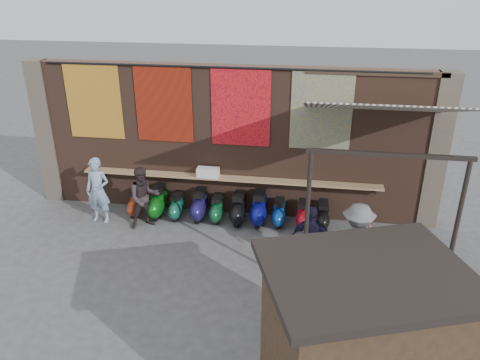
{
  "coord_description": "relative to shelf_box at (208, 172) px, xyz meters",
  "views": [
    {
      "loc": [
        2.04,
        -8.83,
        6.1
      ],
      "look_at": [
        0.48,
        1.2,
        1.58
      ],
      "focal_mm": 35.0,
      "sensor_mm": 36.0,
      "label": 1
    }
  ],
  "objects": [
    {
      "name": "scooter_stool_8",
      "position": [
        2.55,
        -0.28,
        -0.91
      ],
      "size": [
        0.32,
        0.71,
        0.67
      ],
      "primitive_type": null,
      "color": "maroon",
      "rests_on": "ground"
    },
    {
      "name": "scooter_stool_9",
      "position": [
        3.06,
        -0.28,
        -0.9
      ],
      "size": [
        0.33,
        0.73,
        0.69
      ],
      "primitive_type": null,
      "color": "black",
      "rests_on": "ground"
    },
    {
      "name": "awning_canvas",
      "position": [
        4.05,
        -1.4,
        2.3
      ],
      "size": [
        3.2,
        3.28,
        0.97
      ],
      "primitive_type": "cube",
      "rotation": [
        -0.28,
        0.0,
        0.0
      ],
      "color": "beige",
      "rests_on": "brick_wall"
    },
    {
      "name": "diner_right",
      "position": [
        -1.49,
        -0.9,
        -0.42
      ],
      "size": [
        1.01,
        0.95,
        1.65
      ],
      "primitive_type": "imported",
      "rotation": [
        0.0,
        0.0,
        0.55
      ],
      "color": "#312629",
      "rests_on": "ground"
    },
    {
      "name": "shelf_box",
      "position": [
        0.0,
        0.0,
        0.0
      ],
      "size": [
        0.58,
        0.28,
        0.25
      ],
      "primitive_type": "cube",
      "color": "white",
      "rests_on": "eating_counter"
    },
    {
      "name": "scooter_stool_0",
      "position": [
        -1.94,
        -0.31,
        -0.9
      ],
      "size": [
        0.33,
        0.74,
        0.7
      ],
      "primitive_type": null,
      "color": "#A63616",
      "rests_on": "ground"
    },
    {
      "name": "market_stall",
      "position": [
        3.43,
        -5.99,
        0.01
      ],
      "size": [
        2.78,
        2.43,
        2.53
      ],
      "primitive_type": "cube",
      "rotation": [
        0.0,
        0.0,
        0.34
      ],
      "color": "black",
      "rests_on": "ground"
    },
    {
      "name": "scooter_stool_6",
      "position": [
        1.41,
        -0.27,
        -0.83
      ],
      "size": [
        0.4,
        0.88,
        0.84
      ],
      "primitive_type": null,
      "color": "navy",
      "rests_on": "ground"
    },
    {
      "name": "scooter_stool_3",
      "position": [
        -0.19,
        -0.27,
        -0.85
      ],
      "size": [
        0.38,
        0.84,
        0.79
      ],
      "primitive_type": null,
      "color": "#1B1551",
      "rests_on": "ground"
    },
    {
      "name": "shopper_navy",
      "position": [
        2.78,
        -2.16,
        -0.48
      ],
      "size": [
        0.91,
        0.41,
        1.53
      ],
      "primitive_type": "imported",
      "rotation": [
        0.0,
        0.0,
        3.1
      ],
      "color": "black",
      "rests_on": "ground"
    },
    {
      "name": "awning_ledger",
      "position": [
        4.05,
        0.19,
        2.7
      ],
      "size": [
        3.3,
        0.08,
        0.12
      ],
      "primitive_type": "cube",
      "color": "#33261C",
      "rests_on": "brick_wall"
    },
    {
      "name": "brick_wall",
      "position": [
        0.55,
        0.4,
        0.75
      ],
      "size": [
        10.0,
        0.4,
        4.0
      ],
      "primitive_type": "cube",
      "color": "brown",
      "rests_on": "ground"
    },
    {
      "name": "awning_header",
      "position": [
        4.05,
        -2.9,
        1.83
      ],
      "size": [
        3.0,
        0.08,
        0.08
      ],
      "primitive_type": "cube",
      "color": "black",
      "rests_on": "awning_post_left"
    },
    {
      "name": "eating_counter",
      "position": [
        0.55,
        0.03,
        -0.15
      ],
      "size": [
        8.0,
        0.32,
        0.05
      ],
      "primitive_type": "cube",
      "color": "#9E7A51",
      "rests_on": "brick_wall"
    },
    {
      "name": "scooter_stool_1",
      "position": [
        -1.34,
        -0.29,
        -0.83
      ],
      "size": [
        0.39,
        0.87,
        0.83
      ],
      "primitive_type": null,
      "color": "#0D5E14",
      "rests_on": "ground"
    },
    {
      "name": "ground",
      "position": [
        0.55,
        -2.3,
        -1.25
      ],
      "size": [
        70.0,
        70.0,
        0.0
      ],
      "primitive_type": "plane",
      "color": "#474749",
      "rests_on": "ground"
    },
    {
      "name": "tapestry_redgold",
      "position": [
        -3.05,
        0.18,
        1.75
      ],
      "size": [
        1.5,
        0.02,
        2.0
      ],
      "primitive_type": "cube",
      "color": "maroon",
      "rests_on": "brick_wall"
    },
    {
      "name": "tapestry_multi",
      "position": [
        2.85,
        0.18,
        1.75
      ],
      "size": [
        1.5,
        0.02,
        2.0
      ],
      "primitive_type": "cube",
      "color": "#26568D",
      "rests_on": "brick_wall"
    },
    {
      "name": "diner_left",
      "position": [
        -2.77,
        -0.8,
        -0.36
      ],
      "size": [
        0.67,
        0.46,
        1.78
      ],
      "primitive_type": "imported",
      "rotation": [
        0.0,
        0.0,
        -0.06
      ],
      "color": "#809DBA",
      "rests_on": "ground"
    },
    {
      "name": "hang_rail",
      "position": [
        0.55,
        0.17,
        2.73
      ],
      "size": [
        9.5,
        0.06,
        0.06
      ],
      "primitive_type": "cylinder",
      "rotation": [
        0.0,
        1.57,
        0.0
      ],
      "color": "black",
      "rests_on": "brick_wall"
    },
    {
      "name": "scooter_stool_4",
      "position": [
        0.29,
        -0.31,
        -0.91
      ],
      "size": [
        0.32,
        0.72,
        0.68
      ],
      "primitive_type": null,
      "color": "#10522B",
      "rests_on": "ground"
    },
    {
      "name": "pier_left",
      "position": [
        -4.65,
        0.4,
        0.75
      ],
      "size": [
        0.5,
        0.5,
        4.0
      ],
      "primitive_type": "cube",
      "color": "#4C4238",
      "rests_on": "ground"
    },
    {
      "name": "awning_post_left",
      "position": [
        2.65,
        -2.9,
        0.3
      ],
      "size": [
        0.09,
        0.09,
        3.1
      ],
      "primitive_type": "cylinder",
      "color": "black",
      "rests_on": "ground"
    },
    {
      "name": "stall_roof",
      "position": [
        3.43,
        -5.99,
        1.34
      ],
      "size": [
        3.14,
        2.77,
        0.12
      ],
      "primitive_type": "cube",
      "rotation": [
        0.0,
        0.0,
        0.34
      ],
      "color": "black",
      "rests_on": "market_stall"
    },
    {
      "name": "scooter_stool_7",
      "position": [
        1.94,
        -0.28,
        -0.91
      ],
      "size": [
        0.32,
        0.71,
        0.68
      ],
      "primitive_type": null,
      "color": "#0D3C95",
      "rests_on": "ground"
    },
    {
      "name": "tapestry_orange",
      "position": [
        0.85,
        0.18,
        1.75
      ],
      "size": [
        1.5,
        0.02,
        2.0
      ],
      "primitive_type": "cube",
      "color": "red",
      "rests_on": "brick_wall"
    },
    {
      "name": "scooter_stool_2",
      "position": [
        -0.81,
        -0.31,
        -0.91
      ],
      "size": [
        0.32,
        0.71,
        0.68
      ],
      "primitive_type": null,
      "color": "#165A47",
      "rests_on": "ground"
    },
    {
      "name": "awning_post_right",
      "position": [
        5.45,
        -2.9,
        0.3
      ],
      "size": [
        0.09,
        0.09,
        3.1
      ],
      "primitive_type": "cylinder",
      "color": "black",
      "rests_on": "ground"
    },
    {
      "name": "shopper_grey",
      "position": [
        3.7,
        -2.46,
        -0.34
      ],
      "size": [
        1.22,
        0.77,
        1.81
      ],
      "primitive_type": "imported",
      "rotation": [
        0.0,
        0.0,
        3.06
      ],
      "color": "slate",
      "rests_on": "ground"
    },
    {
      "name": "stall_shelf",
      "position": [
        3.13,
        -5.14,
        -0.33
      ],
      "size": [
        1.86,
        0.74,
        0.06
      ],
      "primitive_type": "cube",
      "rotation": [
        0.0,
        0.0,
        0.34
      ],
      "color": "#473321",
      "rests_on": "market_stall"
    },
    {
      "name": "stall_sign",
      "position": [
        3.13,
        -5.14,
        0.58
      ],
      "size": [
        1.14,
        0.44,
        0.5
      ],
      "primitive_type": "cube",
      "rotation": [
        0.0,
        0.0,
        0.34
      ],
      "color": "gold",
      "rests_on": "market_stall"
    },
    {
      "name": "scooter_stool_5",
      "position": [
        0.87,
        -0.31,
        -0.86
      ],
      "size": [
        0.37,
        0.83,
        0.79
      ],
      "primitive_type": null,
      "color": "black",
      "rests_on": "ground"
    },
    {
      "name": "tapestry_sun",
      "position": [
        -1.15,
        0.18,
        1.75
      ],
      "size": [
        1.5,
        0.02,
        2.0
      ],
      "primitive_type": "cube",
      "color": "red",
      "rests_on": "brick_wall"
    },
    {
      "name": "shopper_tan",
      "position": [
        3.85,
        -1.86,
        -0.52
      ],
      "size": [
        0.82,
        0.84,
        1.46
      ],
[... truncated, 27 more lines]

